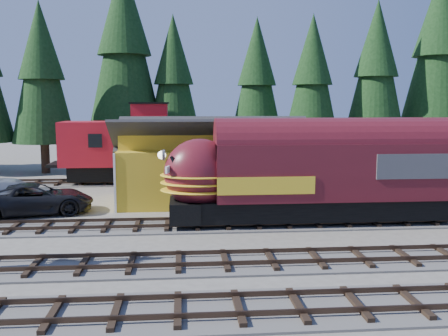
{
  "coord_description": "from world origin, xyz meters",
  "views": [
    {
      "loc": [
        -2.23,
        -20.59,
        6.18
      ],
      "look_at": [
        -0.13,
        4.0,
        2.96
      ],
      "focal_mm": 40.0,
      "sensor_mm": 36.0,
      "label": 1
    }
  ],
  "objects": [
    {
      "name": "track_siding",
      "position": [
        10.0,
        4.0,
        0.06
      ],
      "size": [
        68.0,
        3.2,
        0.33
      ],
      "color": "#4C4947",
      "rests_on": "ground"
    },
    {
      "name": "locomotive",
      "position": [
        3.97,
        4.0,
        2.42
      ],
      "size": [
        15.1,
        3.0,
        4.11
      ],
      "color": "black",
      "rests_on": "ground"
    },
    {
      "name": "pickup_truck_b",
      "position": [
        -12.04,
        8.45,
        0.95
      ],
      "size": [
        7.0,
        4.32,
        1.89
      ],
      "primitive_type": "imported",
      "rotation": [
        0.0,
        0.0,
        1.85
      ],
      "color": "#B4B7BC",
      "rests_on": "ground"
    },
    {
      "name": "track_spur",
      "position": [
        -10.0,
        18.0,
        0.06
      ],
      "size": [
        32.0,
        3.2,
        0.33
      ],
      "color": "#4C4947",
      "rests_on": "ground"
    },
    {
      "name": "caboose",
      "position": [
        -5.68,
        18.0,
        2.84
      ],
      "size": [
        11.13,
        3.23,
        5.79
      ],
      "color": "black",
      "rests_on": "ground"
    },
    {
      "name": "depot",
      "position": [
        -0.0,
        10.5,
        2.96
      ],
      "size": [
        12.8,
        7.0,
        5.3
      ],
      "color": "gold",
      "rests_on": "ground"
    },
    {
      "name": "ground",
      "position": [
        0.0,
        0.0,
        0.0
      ],
      "size": [
        120.0,
        120.0,
        0.0
      ],
      "primitive_type": "plane",
      "color": "#6B665B",
      "rests_on": "ground"
    },
    {
      "name": "conifer_backdrop",
      "position": [
        7.15,
        25.16,
        9.9
      ],
      "size": [
        78.73,
        21.53,
        17.0
      ],
      "color": "black",
      "rests_on": "ground"
    },
    {
      "name": "pickup_truck_a",
      "position": [
        -10.41,
        7.6,
        0.87
      ],
      "size": [
        6.72,
        4.19,
        1.73
      ],
      "primitive_type": "imported",
      "rotation": [
        0.0,
        0.0,
        1.8
      ],
      "color": "black",
      "rests_on": "ground"
    }
  ]
}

